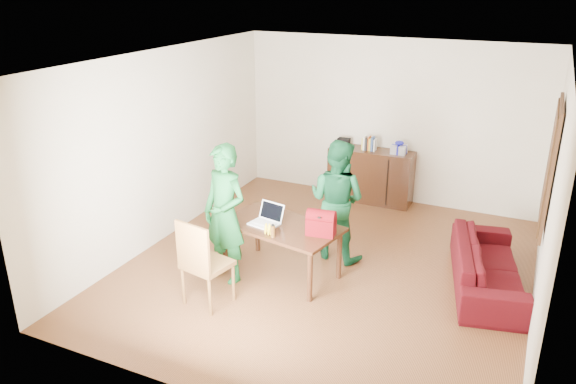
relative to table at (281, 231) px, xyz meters
The scene contains 10 objects.
room 1.01m from the table, 47.14° to the left, with size 5.20×5.70×2.90m.
table is the anchor object (origin of this frame).
chair 1.14m from the table, 116.35° to the right, with size 0.57×0.55×1.08m.
person_near 0.75m from the table, 147.29° to the right, with size 0.64×0.42×1.76m, color #135824.
person_far 0.91m from the table, 59.20° to the left, with size 0.80×0.62×1.65m, color #12532D.
laptop 0.25m from the table, 154.93° to the right, with size 0.40×0.31×0.25m.
bananas 0.34m from the table, 92.91° to the right, with size 0.15×0.09×0.06m, color yellow, non-canonical shape.
bottle 0.39m from the table, 80.68° to the right, with size 0.05×0.05×0.16m, color #593614.
red_bag 0.59m from the table, ahead, with size 0.34×0.20×0.25m, color #680906.
sofa 2.57m from the table, 17.78° to the left, with size 1.95×0.76×0.57m, color #3A0714.
Camera 1 is at (2.28, -6.16, 3.61)m, focal length 35.00 mm.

